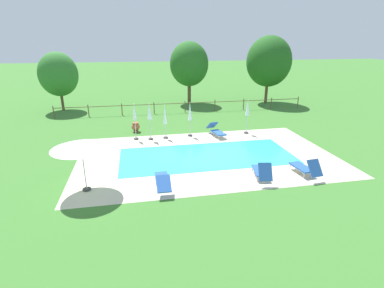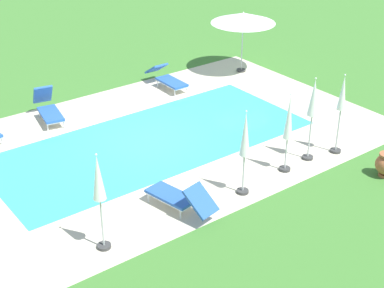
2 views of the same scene
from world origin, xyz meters
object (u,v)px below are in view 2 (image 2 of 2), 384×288
(sun_lounger_north_near_steps, at_px, (48,109))
(patio_umbrella_closed_row_west, at_px, (342,101))
(sun_lounger_north_mid, at_px, (167,78))
(patio_umbrella_closed_row_east, at_px, (313,103))
(patio_umbrella_closed_row_centre, at_px, (99,185))
(patio_umbrella_closed_row_mid_east, at_px, (289,123))
(patio_umbrella_closed_row_mid_west, at_px, (245,140))
(sun_lounger_north_far, at_px, (179,197))
(patio_umbrella_open_foreground, at_px, (243,18))

(sun_lounger_north_near_steps, height_order, patio_umbrella_closed_row_west, patio_umbrella_closed_row_west)
(sun_lounger_north_near_steps, height_order, sun_lounger_north_mid, sun_lounger_north_near_steps)
(sun_lounger_north_mid, distance_m, patio_umbrella_closed_row_east, 7.01)
(patio_umbrella_closed_row_centre, distance_m, patio_umbrella_closed_row_mid_east, 5.72)
(patio_umbrella_closed_row_mid_west, distance_m, patio_umbrella_closed_row_mid_east, 1.71)
(sun_lounger_north_near_steps, height_order, sun_lounger_north_far, sun_lounger_north_near_steps)
(patio_umbrella_closed_row_west, relative_size, patio_umbrella_closed_row_centre, 1.01)
(patio_umbrella_closed_row_east, bearing_deg, patio_umbrella_closed_row_west, 167.50)
(sun_lounger_north_near_steps, xyz_separation_m, patio_umbrella_closed_row_east, (-4.79, 6.92, 1.34))
(sun_lounger_north_mid, relative_size, patio_umbrella_closed_row_mid_west, 0.87)
(sun_lounger_north_mid, height_order, patio_umbrella_closed_row_east, patio_umbrella_closed_row_east)
(sun_lounger_north_far, height_order, patio_umbrella_closed_row_east, patio_umbrella_closed_row_east)
(patio_umbrella_open_foreground, height_order, patio_umbrella_closed_row_mid_east, patio_umbrella_open_foreground)
(patio_umbrella_closed_row_mid_west, bearing_deg, patio_umbrella_closed_row_west, -179.58)
(patio_umbrella_closed_row_mid_west, relative_size, patio_umbrella_closed_row_east, 0.94)
(sun_lounger_north_near_steps, bearing_deg, patio_umbrella_closed_row_centre, 74.58)
(patio_umbrella_closed_row_centre, height_order, patio_umbrella_closed_row_mid_east, patio_umbrella_closed_row_centre)
(sun_lounger_north_far, height_order, patio_umbrella_open_foreground, patio_umbrella_open_foreground)
(patio_umbrella_closed_row_mid_east, height_order, patio_umbrella_closed_row_east, patio_umbrella_closed_row_east)
(sun_lounger_north_near_steps, bearing_deg, sun_lounger_north_far, 92.57)
(patio_umbrella_open_foreground, relative_size, patio_umbrella_closed_row_mid_east, 1.07)
(sun_lounger_north_far, bearing_deg, patio_umbrella_open_foreground, -140.14)
(sun_lounger_north_mid, relative_size, patio_umbrella_closed_row_west, 0.84)
(patio_umbrella_closed_row_centre, bearing_deg, patio_umbrella_closed_row_mid_west, 177.78)
(patio_umbrella_closed_row_mid_west, bearing_deg, patio_umbrella_closed_row_centre, -2.22)
(patio_umbrella_closed_row_centre, bearing_deg, patio_umbrella_closed_row_west, 179.04)
(sun_lounger_north_near_steps, xyz_separation_m, patio_umbrella_closed_row_mid_east, (-3.79, 6.99, 1.06))
(sun_lounger_north_far, relative_size, patio_umbrella_closed_row_west, 0.84)
(sun_lounger_north_mid, relative_size, sun_lounger_north_far, 0.99)
(sun_lounger_north_near_steps, height_order, patio_umbrella_closed_row_centre, patio_umbrella_closed_row_centre)
(sun_lounger_north_near_steps, distance_m, patio_umbrella_closed_row_centre, 7.37)
(patio_umbrella_closed_row_mid_east, relative_size, patio_umbrella_closed_row_east, 0.92)
(sun_lounger_north_near_steps, height_order, patio_umbrella_closed_row_mid_west, patio_umbrella_closed_row_mid_west)
(patio_umbrella_closed_row_west, bearing_deg, patio_umbrella_closed_row_mid_east, -4.07)
(sun_lounger_north_near_steps, bearing_deg, patio_umbrella_closed_row_mid_east, 118.45)
(patio_umbrella_closed_row_mid_east, bearing_deg, patio_umbrella_closed_row_west, 175.93)
(sun_lounger_north_near_steps, distance_m, patio_umbrella_closed_row_mid_east, 8.02)
(patio_umbrella_closed_row_mid_west, xyz_separation_m, patio_umbrella_closed_row_mid_east, (-1.70, -0.17, -0.09))
(patio_umbrella_closed_row_east, bearing_deg, sun_lounger_north_near_steps, -55.33)
(patio_umbrella_closed_row_mid_east, bearing_deg, sun_lounger_north_far, -2.84)
(patio_umbrella_closed_row_centre, bearing_deg, sun_lounger_north_far, -175.33)
(sun_lounger_north_mid, height_order, patio_umbrella_open_foreground, patio_umbrella_open_foreground)
(patio_umbrella_closed_row_mid_east, bearing_deg, patio_umbrella_closed_row_centre, 0.10)
(patio_umbrella_open_foreground, bearing_deg, sun_lounger_north_near_steps, -3.01)
(patio_umbrella_closed_row_east, bearing_deg, patio_umbrella_open_foreground, -116.10)
(patio_umbrella_open_foreground, xyz_separation_m, patio_umbrella_closed_row_mid_east, (4.18, 6.57, -0.67))
(patio_umbrella_closed_row_west, distance_m, patio_umbrella_closed_row_east, 0.98)
(sun_lounger_north_far, xyz_separation_m, patio_umbrella_closed_row_west, (-5.44, 0.31, 1.26))
(patio_umbrella_closed_row_centre, relative_size, patio_umbrella_closed_row_east, 0.97)
(sun_lounger_north_near_steps, bearing_deg, patio_umbrella_closed_row_mid_west, 106.25)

